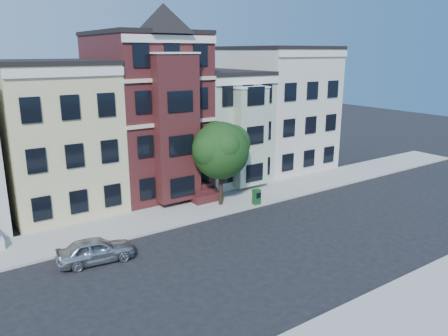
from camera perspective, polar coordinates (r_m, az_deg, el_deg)
ground at (r=24.68m, az=5.11°, el=-11.16°), size 120.00×120.00×0.00m
far_sidewalk at (r=30.69m, az=-4.49°, el=-5.61°), size 60.00×4.00×0.15m
near_sidewalk at (r=20.02m, az=20.70°, el=-18.69°), size 60.00×4.00×0.15m
house_yellow at (r=32.79m, az=-21.22°, el=3.70°), size 7.00×9.00×10.00m
house_brown at (r=34.86m, az=-10.12°, el=6.77°), size 7.00×9.00×12.00m
house_green at (r=38.22m, az=-1.10°, el=5.43°), size 6.00×9.00×9.00m
house_cream at (r=42.30m, az=6.89°, el=7.63°), size 8.00×9.00×11.00m
street_tree at (r=30.62m, az=-0.46°, el=1.79°), size 8.21×8.21×7.42m
parked_car at (r=24.46m, az=-16.39°, el=-10.22°), size 4.19×2.11×1.37m
newspaper_box at (r=31.61m, az=4.27°, el=-3.77°), size 0.54×0.49×1.11m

